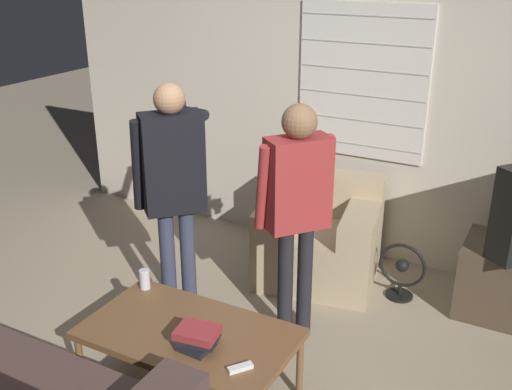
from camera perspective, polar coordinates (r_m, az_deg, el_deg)
ground_plane at (r=3.81m, az=-4.86°, el=-16.72°), size 16.00×16.00×0.00m
wall_back at (r=4.91m, az=7.79°, el=8.94°), size 5.20×0.08×2.55m
armchair_beige at (r=4.69m, az=6.13°, el=-4.05°), size 1.00×0.94×0.77m
coffee_table at (r=3.42m, az=-6.40°, el=-13.24°), size 1.17×0.67×0.45m
person_left_standing at (r=3.82m, az=-7.89°, el=1.49°), size 0.53×0.80×1.67m
person_right_standing at (r=3.71m, az=3.90°, el=-0.05°), size 0.46×0.72×1.57m
book_stack at (r=3.23m, az=-5.61°, el=-13.32°), size 0.24×0.21×0.12m
soda_can at (r=3.79m, az=-10.56°, el=-7.87°), size 0.07×0.07×0.13m
spare_remote at (r=3.10m, az=-1.51°, el=-16.13°), size 0.11×0.13×0.02m
floor_fan at (r=4.54m, az=13.70°, el=-7.04°), size 0.35×0.20×0.44m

